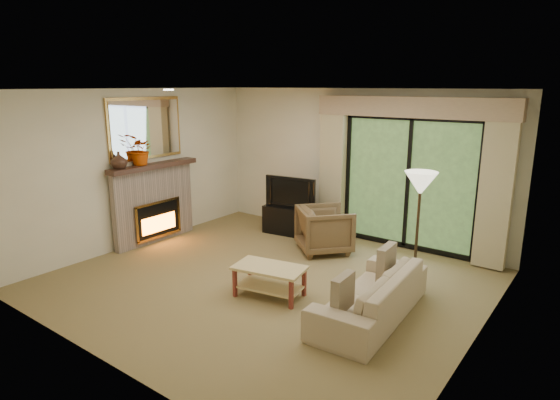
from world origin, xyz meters
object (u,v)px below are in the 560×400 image
Objects in this scene: armchair at (325,229)px; sofa at (371,294)px; media_console at (292,220)px; coffee_table at (270,281)px.

armchair is 0.42× the size of sofa.
media_console is at bearing -131.89° from sofa.
armchair reaches higher than coffee_table.
armchair is (0.96, -0.46, 0.12)m from media_console.
coffee_table is at bearing -80.95° from sofa.
armchair is at bearing -138.01° from sofa.
media_console is 1.07m from armchair.
coffee_table is (1.27, -2.31, -0.05)m from media_console.
armchair is 1.89m from coffee_table.
armchair is at bearing 88.54° from coffee_table.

